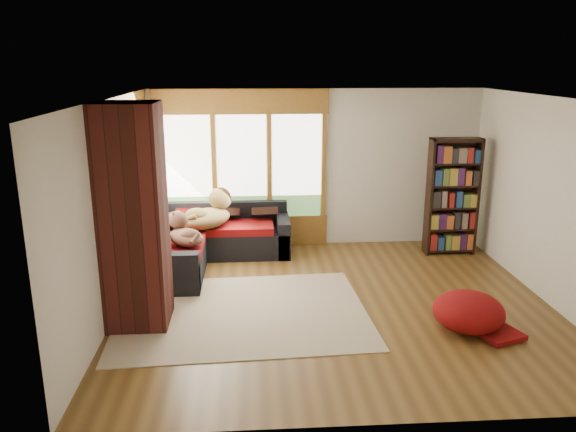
# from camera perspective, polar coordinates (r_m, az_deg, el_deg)

# --- Properties ---
(floor) EXTENTS (5.50, 5.50, 0.00)m
(floor) POSITION_cam_1_polar(r_m,az_deg,el_deg) (7.35, 4.78, -8.88)
(floor) COLOR #553817
(floor) RESTS_ON ground
(ceiling) EXTENTS (5.50, 5.50, 0.00)m
(ceiling) POSITION_cam_1_polar(r_m,az_deg,el_deg) (6.71, 5.29, 11.78)
(ceiling) COLOR white
(wall_back) EXTENTS (5.50, 0.04, 2.60)m
(wall_back) POSITION_cam_1_polar(r_m,az_deg,el_deg) (9.34, 2.71, 4.83)
(wall_back) COLOR silver
(wall_back) RESTS_ON ground
(wall_front) EXTENTS (5.50, 0.04, 2.60)m
(wall_front) POSITION_cam_1_polar(r_m,az_deg,el_deg) (4.59, 9.76, -6.89)
(wall_front) COLOR silver
(wall_front) RESTS_ON ground
(wall_left) EXTENTS (0.04, 5.00, 2.60)m
(wall_left) POSITION_cam_1_polar(r_m,az_deg,el_deg) (7.05, -17.66, 0.56)
(wall_left) COLOR silver
(wall_left) RESTS_ON ground
(wall_right) EXTENTS (0.04, 5.00, 2.60)m
(wall_right) POSITION_cam_1_polar(r_m,az_deg,el_deg) (7.82, 25.37, 1.22)
(wall_right) COLOR silver
(wall_right) RESTS_ON ground
(windows_back) EXTENTS (2.82, 0.10, 1.90)m
(windows_back) POSITION_cam_1_polar(r_m,az_deg,el_deg) (9.24, -4.71, 5.00)
(windows_back) COLOR brown
(windows_back) RESTS_ON wall_back
(windows_left) EXTENTS (0.10, 2.62, 1.90)m
(windows_left) POSITION_cam_1_polar(r_m,az_deg,el_deg) (8.17, -15.56, 3.08)
(windows_left) COLOR brown
(windows_left) RESTS_ON wall_left
(roller_blind) EXTENTS (0.03, 0.72, 0.90)m
(roller_blind) POSITION_cam_1_polar(r_m,az_deg,el_deg) (8.89, -14.51, 6.76)
(roller_blind) COLOR #697D59
(roller_blind) RESTS_ON wall_left
(brick_chimney) EXTENTS (0.70, 0.70, 2.60)m
(brick_chimney) POSITION_cam_1_polar(r_m,az_deg,el_deg) (6.64, -15.42, -0.16)
(brick_chimney) COLOR #471914
(brick_chimney) RESTS_ON ground
(sectional_sofa) EXTENTS (2.20, 2.20, 0.80)m
(sectional_sofa) POSITION_cam_1_polar(r_m,az_deg,el_deg) (8.80, -9.54, -2.76)
(sectional_sofa) COLOR black
(sectional_sofa) RESTS_ON ground
(area_rug) EXTENTS (3.18, 2.50, 0.01)m
(area_rug) POSITION_cam_1_polar(r_m,az_deg,el_deg) (7.10, -4.63, -9.74)
(area_rug) COLOR beige
(area_rug) RESTS_ON ground
(bookshelf) EXTENTS (0.80, 0.27, 1.87)m
(bookshelf) POSITION_cam_1_polar(r_m,az_deg,el_deg) (9.30, 16.36, 1.88)
(bookshelf) COLOR black
(bookshelf) RESTS_ON ground
(pouf) EXTENTS (1.09, 1.09, 0.45)m
(pouf) POSITION_cam_1_polar(r_m,az_deg,el_deg) (6.91, 17.87, -9.14)
(pouf) COLOR maroon
(pouf) RESTS_ON area_rug
(dog_tan) EXTENTS (1.01, 1.03, 0.51)m
(dog_tan) POSITION_cam_1_polar(r_m,az_deg,el_deg) (8.75, -8.00, 0.57)
(dog_tan) COLOR brown
(dog_tan) RESTS_ON sectional_sofa
(dog_brindle) EXTENTS (0.70, 0.78, 0.38)m
(dog_brindle) POSITION_cam_1_polar(r_m,az_deg,el_deg) (8.01, -10.51, -1.46)
(dog_brindle) COLOR #3D261F
(dog_brindle) RESTS_ON sectional_sofa
(throw_pillows) EXTENTS (1.98, 1.68, 0.45)m
(throw_pillows) POSITION_cam_1_polar(r_m,az_deg,el_deg) (8.81, -9.33, 0.30)
(throw_pillows) COLOR black
(throw_pillows) RESTS_ON sectional_sofa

